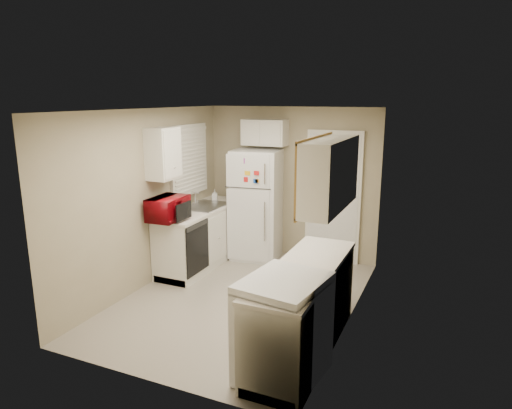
% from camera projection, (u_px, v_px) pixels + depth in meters
% --- Properties ---
extents(floor, '(3.80, 3.80, 0.00)m').
position_uv_depth(floor, '(240.00, 299.00, 5.89)').
color(floor, '#B0A79A').
rests_on(floor, ground).
extents(ceiling, '(3.80, 3.80, 0.00)m').
position_uv_depth(ceiling, '(239.00, 110.00, 5.33)').
color(ceiling, white).
rests_on(ceiling, floor).
extents(wall_left, '(3.80, 3.80, 0.00)m').
position_uv_depth(wall_left, '(146.00, 199.00, 6.16)').
color(wall_left, tan).
rests_on(wall_left, floor).
extents(wall_right, '(3.80, 3.80, 0.00)m').
position_uv_depth(wall_right, '(353.00, 221.00, 5.06)').
color(wall_right, tan).
rests_on(wall_right, floor).
extents(wall_back, '(2.80, 2.80, 0.00)m').
position_uv_depth(wall_back, '(291.00, 183.00, 7.30)').
color(wall_back, tan).
rests_on(wall_back, floor).
extents(wall_front, '(2.80, 2.80, 0.00)m').
position_uv_depth(wall_front, '(143.00, 258.00, 3.92)').
color(wall_front, tan).
rests_on(wall_front, floor).
extents(left_counter, '(0.60, 1.80, 0.90)m').
position_uv_depth(left_counter, '(201.00, 236.00, 7.02)').
color(left_counter, silver).
rests_on(left_counter, floor).
extents(dishwasher, '(0.03, 0.58, 0.72)m').
position_uv_depth(dishwasher, '(197.00, 248.00, 6.36)').
color(dishwasher, black).
rests_on(dishwasher, floor).
extents(sink, '(0.54, 0.74, 0.16)m').
position_uv_depth(sink, '(205.00, 209.00, 7.06)').
color(sink, gray).
rests_on(sink, left_counter).
extents(microwave, '(0.59, 0.35, 0.39)m').
position_uv_depth(microwave, '(168.00, 209.00, 6.22)').
color(microwave, maroon).
rests_on(microwave, left_counter).
extents(soap_bottle, '(0.11, 0.11, 0.18)m').
position_uv_depth(soap_bottle, '(215.00, 195.00, 7.39)').
color(soap_bottle, silver).
rests_on(soap_bottle, left_counter).
extents(window_blinds, '(0.10, 0.98, 1.08)m').
position_uv_depth(window_blinds, '(189.00, 160.00, 6.99)').
color(window_blinds, silver).
rests_on(window_blinds, wall_left).
extents(upper_cabinet_left, '(0.30, 0.45, 0.70)m').
position_uv_depth(upper_cabinet_left, '(163.00, 154.00, 6.16)').
color(upper_cabinet_left, silver).
rests_on(upper_cabinet_left, wall_left).
extents(refrigerator, '(0.80, 0.79, 1.75)m').
position_uv_depth(refrigerator, '(257.00, 204.00, 7.27)').
color(refrigerator, silver).
rests_on(refrigerator, floor).
extents(cabinet_over_fridge, '(0.70, 0.30, 0.40)m').
position_uv_depth(cabinet_over_fridge, '(265.00, 132.00, 7.14)').
color(cabinet_over_fridge, silver).
rests_on(cabinet_over_fridge, wall_back).
extents(interior_door, '(0.86, 0.06, 2.08)m').
position_uv_depth(interior_door, '(333.00, 198.00, 7.03)').
color(interior_door, silver).
rests_on(interior_door, floor).
extents(right_counter, '(0.60, 2.00, 0.90)m').
position_uv_depth(right_counter, '(303.00, 308.00, 4.64)').
color(right_counter, silver).
rests_on(right_counter, floor).
extents(stove, '(0.76, 0.89, 0.98)m').
position_uv_depth(stove, '(283.00, 328.00, 4.16)').
color(stove, silver).
rests_on(stove, floor).
extents(upper_cabinet_right, '(0.30, 1.20, 0.70)m').
position_uv_depth(upper_cabinet_right, '(330.00, 174.00, 4.53)').
color(upper_cabinet_right, silver).
rests_on(upper_cabinet_right, wall_right).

